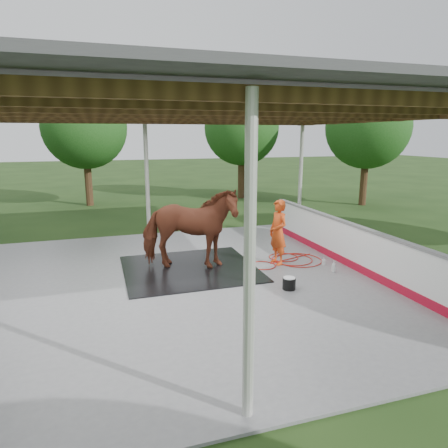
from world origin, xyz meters
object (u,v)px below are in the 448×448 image
object	(u,v)px
dasher_board	(347,244)
handler	(278,232)
horse	(189,229)
wash_bucket	(289,283)

from	to	relation	value
dasher_board	handler	world-z (taller)	handler
horse	handler	xyz separation A→B (m)	(2.33, -0.27, -0.20)
horse	handler	bearing A→B (deg)	-78.49
horse	handler	size ratio (longest dim) A/B	1.43
dasher_board	horse	xyz separation A→B (m)	(-4.05, 0.87, 0.52)
horse	handler	world-z (taller)	horse
wash_bucket	horse	bearing A→B (deg)	131.73
dasher_board	wash_bucket	bearing A→B (deg)	-152.85
dasher_board	horse	bearing A→B (deg)	167.94
dasher_board	handler	xyz separation A→B (m)	(-1.72, 0.60, 0.32)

